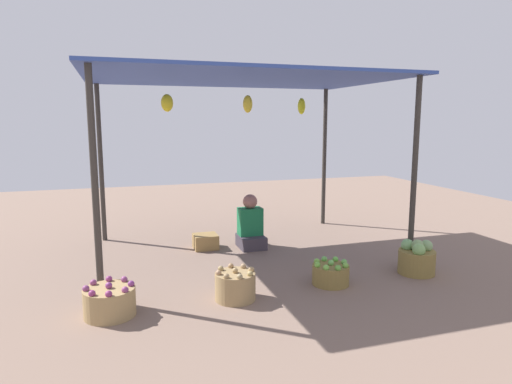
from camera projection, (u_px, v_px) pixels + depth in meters
name	position (u px, v px, depth m)	size (l,w,h in m)	color
ground_plane	(242.00, 251.00, 6.31)	(14.00, 14.00, 0.00)	#7E6556
market_stall_structure	(241.00, 87.00, 5.95)	(4.03, 2.79, 2.41)	#38332D
vendor_person	(251.00, 227.00, 6.49)	(0.36, 0.44, 0.78)	#3D353F
basket_purple_onions	(110.00, 301.00, 4.22)	(0.48, 0.48, 0.33)	#A18354
basket_potatoes	(235.00, 286.00, 4.60)	(0.42, 0.42, 0.34)	#997C50
basket_green_apples	(331.00, 274.00, 5.04)	(0.42, 0.42, 0.28)	olive
basket_cabbages	(417.00, 259.00, 5.38)	(0.43, 0.43, 0.42)	olive
wooden_crate_near_vendor	(206.00, 241.00, 6.45)	(0.34, 0.32, 0.21)	olive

